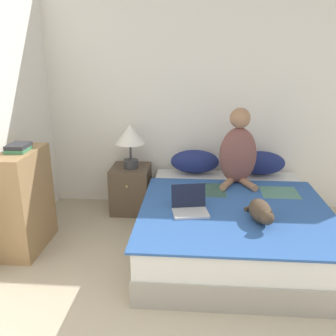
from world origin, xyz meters
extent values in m
cube|color=white|center=(0.00, 3.07, 1.27)|extent=(5.07, 0.05, 2.55)
cube|color=#9E998E|center=(0.05, 2.04, 0.11)|extent=(1.63, 1.93, 0.22)
cube|color=silver|center=(0.05, 2.04, 0.33)|extent=(1.61, 1.90, 0.22)
cube|color=#2D569E|center=(0.05, 1.85, 0.45)|extent=(1.68, 1.54, 0.02)
cube|color=#5B9384|center=(-0.14, 2.30, 0.46)|extent=(0.26, 0.39, 0.01)
cube|color=#5B9384|center=(0.52, 2.29, 0.46)|extent=(0.36, 0.33, 0.01)
ellipsoid|color=navy|center=(-0.32, 2.83, 0.60)|extent=(0.55, 0.28, 0.27)
ellipsoid|color=navy|center=(0.41, 2.83, 0.60)|extent=(0.55, 0.28, 0.27)
ellipsoid|color=brown|center=(0.12, 2.54, 0.76)|extent=(0.38, 0.21, 0.60)
sphere|color=#9E7051|center=(0.12, 2.54, 1.15)|extent=(0.21, 0.21, 0.21)
cylinder|color=#9E7051|center=(0.02, 2.41, 0.50)|extent=(0.18, 0.27, 0.07)
cylinder|color=#9E7051|center=(0.23, 2.41, 0.50)|extent=(0.18, 0.27, 0.07)
ellipsoid|color=#473828|center=(0.22, 1.65, 0.55)|extent=(0.20, 0.34, 0.17)
sphere|color=#473828|center=(0.24, 1.47, 0.57)|extent=(0.11, 0.11, 0.11)
cone|color=#473828|center=(0.27, 1.47, 0.61)|extent=(0.05, 0.05, 0.05)
cone|color=#473828|center=(0.21, 1.47, 0.61)|extent=(0.05, 0.05, 0.05)
cylinder|color=#473828|center=(0.20, 1.87, 0.48)|extent=(0.17, 0.14, 0.04)
cube|color=#B7B7BC|center=(-0.35, 1.73, 0.47)|extent=(0.33, 0.26, 0.02)
cube|color=black|center=(-0.37, 1.85, 0.58)|extent=(0.30, 0.11, 0.20)
cube|color=brown|center=(-1.05, 2.77, 0.27)|extent=(0.43, 0.45, 0.53)
sphere|color=tan|center=(-1.05, 2.54, 0.38)|extent=(0.03, 0.03, 0.03)
cylinder|color=#38383D|center=(-1.04, 2.74, 0.58)|extent=(0.16, 0.16, 0.10)
cylinder|color=#38383D|center=(-1.04, 2.74, 0.72)|extent=(0.02, 0.02, 0.19)
cone|color=white|center=(-1.04, 2.74, 0.92)|extent=(0.32, 0.32, 0.21)
cube|color=#99754C|center=(-1.87, 1.87, 0.47)|extent=(0.28, 0.65, 0.95)
cube|color=#3D7A51|center=(-1.87, 1.86, 0.96)|extent=(0.18, 0.23, 0.03)
cube|color=#2D2D33|center=(-1.87, 1.88, 1.00)|extent=(0.17, 0.22, 0.03)
camera|label=1|loc=(-0.33, -1.04, 1.77)|focal=38.00mm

